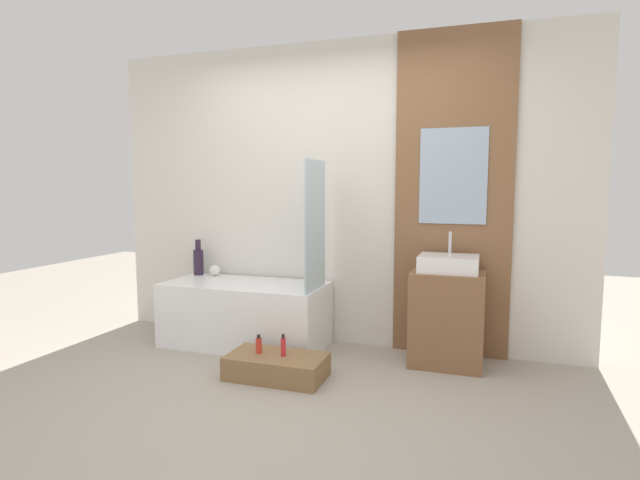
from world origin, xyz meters
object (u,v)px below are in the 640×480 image
at_px(vase_round_light, 215,270).
at_px(bottle_soap_secondary, 283,346).
at_px(bathtub, 245,314).
at_px(bottle_soap_primary, 259,345).
at_px(wooden_step_bench, 277,366).
at_px(sink, 449,263).
at_px(vase_tall_dark, 198,260).

distance_m(vase_round_light, bottle_soap_secondary, 1.37).
height_order(bathtub, bottle_soap_primary, bathtub).
relative_size(wooden_step_bench, bottle_soap_secondary, 4.40).
bearing_deg(sink, vase_round_light, 176.17).
xyz_separation_m(bathtub, sink, (1.69, 0.08, 0.51)).
bearing_deg(bottle_soap_primary, vase_round_light, 135.42).
relative_size(bathtub, bottle_soap_secondary, 8.71).
relative_size(sink, bottle_soap_primary, 3.24).
bearing_deg(vase_tall_dark, bottle_soap_secondary, -34.60).
height_order(bathtub, vase_tall_dark, vase_tall_dark).
distance_m(sink, vase_tall_dark, 2.30).
bearing_deg(bottle_soap_primary, sink, 28.34).
xyz_separation_m(bottle_soap_primary, bottle_soap_secondary, (0.19, 0.00, 0.01)).
height_order(wooden_step_bench, vase_tall_dark, vase_tall_dark).
height_order(bathtub, vase_round_light, vase_round_light).
height_order(vase_tall_dark, bottle_soap_secondary, vase_tall_dark).
relative_size(bathtub, bottle_soap_primary, 10.19).
height_order(vase_round_light, bottle_soap_secondary, vase_round_light).
relative_size(wooden_step_bench, sink, 1.59).
distance_m(vase_tall_dark, vase_round_light, 0.19).
height_order(sink, vase_round_light, sink).
height_order(wooden_step_bench, bottle_soap_secondary, bottle_soap_secondary).
distance_m(bathtub, bottle_soap_secondary, 0.86).
bearing_deg(wooden_step_bench, vase_round_light, 139.81).
bearing_deg(bottle_soap_secondary, vase_tall_dark, 145.40).
height_order(sink, bottle_soap_primary, sink).
distance_m(vase_tall_dark, bottle_soap_primary, 1.39).
bearing_deg(vase_round_light, wooden_step_bench, -40.19).
xyz_separation_m(wooden_step_bench, bottle_soap_primary, (-0.14, 0.00, 0.14)).
distance_m(wooden_step_bench, sink, 1.50).
bearing_deg(bathtub, vase_tall_dark, 159.22).
distance_m(sink, vase_round_light, 2.13).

